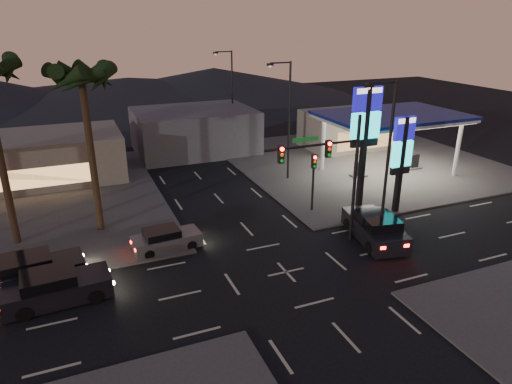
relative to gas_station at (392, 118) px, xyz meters
name	(u,v)px	position (x,y,z in m)	size (l,w,h in m)	color
ground	(286,272)	(-16.00, -12.00, -5.08)	(140.00, 140.00, 0.00)	black
corner_lot_ne	(361,161)	(0.00, 4.00, -5.02)	(24.00, 24.00, 0.12)	#47443F
gas_station	(392,118)	(0.00, 0.00, 0.00)	(12.20, 8.20, 5.47)	silver
convenience_store	(351,129)	(2.00, 9.00, -3.08)	(10.00, 6.00, 4.00)	#726B5B
pylon_sign_tall	(365,126)	(-7.50, -6.50, 1.31)	(2.20, 0.35, 9.00)	black
pylon_sign_short	(402,150)	(-5.00, -7.50, -0.42)	(1.60, 0.35, 7.00)	black
traffic_signal_mast	(331,165)	(-12.24, -10.01, 0.15)	(6.10, 0.39, 8.00)	black
pedestal_signal	(313,173)	(-10.50, -5.02, -2.16)	(0.32, 0.39, 4.30)	black
streetlight_near	(386,155)	(-9.21, -11.00, 0.64)	(2.14, 0.25, 10.00)	black
streetlight_mid	(287,115)	(-9.21, 2.00, 0.64)	(2.14, 0.25, 10.00)	black
streetlight_far	(231,91)	(-9.21, 16.00, 0.64)	(2.14, 0.25, 10.00)	black
palm_a	(82,86)	(-25.00, -2.50, 4.35)	(4.41, 4.41, 10.86)	black
building_far_west	(24,160)	(-30.00, 10.00, -3.08)	(16.00, 8.00, 4.00)	#726B5B
building_far_mid	(194,131)	(-14.00, 14.00, -2.88)	(12.00, 9.00, 4.40)	#4C4C51
hill_right	(214,82)	(-1.00, 48.00, -2.58)	(50.00, 50.00, 5.00)	black
hill_center	(129,90)	(-16.00, 48.00, -3.08)	(60.00, 60.00, 4.00)	black
car_lane_a_front	(56,288)	(-27.71, -10.16, -4.31)	(5.24, 2.45, 1.67)	black
car_lane_b_front	(166,240)	(-21.56, -6.73, -4.45)	(4.28, 2.03, 1.36)	#595A5C
car_lane_b_mid	(33,271)	(-28.85, -7.94, -4.31)	(5.24, 2.58, 1.66)	black
suv_station	(375,228)	(-9.12, -10.61, -4.24)	(3.26, 5.72, 1.81)	black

